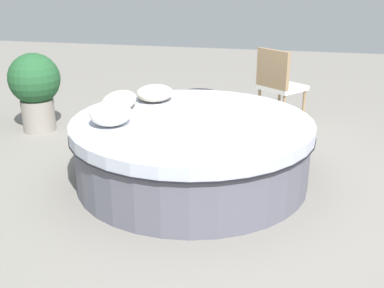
{
  "coord_description": "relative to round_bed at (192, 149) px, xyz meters",
  "views": [
    {
      "loc": [
        4.15,
        0.91,
        1.98
      ],
      "look_at": [
        0.0,
        0.0,
        0.38
      ],
      "focal_mm": 43.81,
      "sensor_mm": 36.0,
      "label": 1
    }
  ],
  "objects": [
    {
      "name": "ground_plane",
      "position": [
        0.0,
        0.0,
        -0.32
      ],
      "size": [
        16.0,
        16.0,
        0.0
      ],
      "primitive_type": "plane",
      "color": "gray"
    },
    {
      "name": "throw_pillow_1",
      "position": [
        -0.16,
        -0.79,
        0.4
      ],
      "size": [
        0.56,
        0.31,
        0.18
      ],
      "primitive_type": "ellipsoid",
      "color": "beige",
      "rests_on": "round_bed"
    },
    {
      "name": "throw_pillow_2",
      "position": [
        0.32,
        -0.69,
        0.41
      ],
      "size": [
        0.41,
        0.38,
        0.22
      ],
      "primitive_type": "ellipsoid",
      "color": "white",
      "rests_on": "round_bed"
    },
    {
      "name": "planter",
      "position": [
        -1.06,
        -2.25,
        0.26
      ],
      "size": [
        0.64,
        0.64,
        1.0
      ],
      "color": "gray",
      "rests_on": "ground_plane"
    },
    {
      "name": "throw_pillow_0",
      "position": [
        -0.57,
        -0.54,
        0.39
      ],
      "size": [
        0.44,
        0.4,
        0.17
      ],
      "primitive_type": "ellipsoid",
      "color": "beige",
      "rests_on": "round_bed"
    },
    {
      "name": "side_table",
      "position": [
        -1.82,
        -0.29,
        -0.11
      ],
      "size": [
        0.45,
        0.45,
        0.42
      ],
      "primitive_type": "cylinder",
      "color": "#333338",
      "rests_on": "ground_plane"
    },
    {
      "name": "patio_chair",
      "position": [
        -2.13,
        0.72,
        0.24
      ],
      "size": [
        0.72,
        0.72,
        0.98
      ],
      "rotation": [
        0.0,
        0.0,
        0.9
      ],
      "color": "#997A56",
      "rests_on": "ground_plane"
    },
    {
      "name": "round_bed",
      "position": [
        0.0,
        0.0,
        0.0
      ],
      "size": [
        2.32,
        2.32,
        0.63
      ],
      "color": "#595966",
      "rests_on": "ground_plane"
    }
  ]
}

